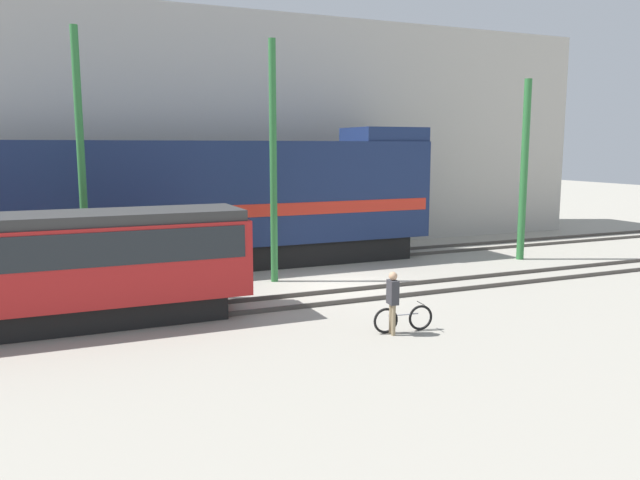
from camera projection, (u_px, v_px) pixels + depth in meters
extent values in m
plane|color=#9E998C|center=(338.00, 286.00, 22.17)|extent=(120.00, 120.00, 0.00)
cube|color=#47423D|center=(370.00, 299.00, 19.96)|extent=(60.00, 0.07, 0.14)
cube|color=#47423D|center=(351.00, 289.00, 21.26)|extent=(60.00, 0.07, 0.14)
cube|color=#47423D|center=(296.00, 264.00, 25.91)|extent=(60.00, 0.07, 0.14)
cube|color=#47423D|center=(284.00, 258.00, 27.22)|extent=(60.00, 0.07, 0.14)
cube|color=#B7B2A8|center=(244.00, 134.00, 31.67)|extent=(36.77, 6.00, 11.02)
cube|color=black|center=(198.00, 257.00, 24.96)|extent=(18.18, 2.55, 1.00)
cube|color=navy|center=(196.00, 194.00, 24.58)|extent=(19.76, 3.00, 4.12)
cube|color=red|center=(197.00, 209.00, 24.67)|extent=(19.37, 3.04, 0.50)
cube|color=navy|center=(384.00, 135.00, 27.52)|extent=(3.00, 2.85, 0.60)
cube|color=black|center=(37.00, 318.00, 16.74)|extent=(9.99, 2.00, 0.70)
cube|color=#B21E1E|center=(34.00, 266.00, 16.52)|extent=(11.35, 2.50, 2.14)
cube|color=#1E2328|center=(32.00, 247.00, 16.45)|extent=(10.90, 2.54, 0.90)
cube|color=#333333|center=(31.00, 220.00, 16.34)|extent=(11.12, 2.38, 0.30)
torus|color=black|center=(421.00, 318.00, 16.75)|extent=(0.70, 0.15, 0.69)
torus|color=black|center=(386.00, 321.00, 16.46)|extent=(0.70, 0.15, 0.69)
cylinder|color=#A5A5AD|center=(403.00, 315.00, 16.59)|extent=(0.86, 0.13, 0.04)
cylinder|color=#A5A5AD|center=(391.00, 314.00, 16.48)|extent=(0.03, 0.03, 0.31)
cylinder|color=#262626|center=(421.00, 303.00, 16.69)|extent=(0.07, 0.44, 0.02)
cylinder|color=#8C7A5B|center=(391.00, 319.00, 16.42)|extent=(0.11, 0.11, 0.82)
cylinder|color=#8C7A5B|center=(394.00, 320.00, 16.27)|extent=(0.11, 0.11, 0.82)
cube|color=#333338|center=(393.00, 292.00, 16.24)|extent=(0.26, 0.38, 0.64)
sphere|color=tan|center=(393.00, 276.00, 16.17)|extent=(0.22, 0.22, 0.22)
cylinder|color=#2D7238|center=(81.00, 166.00, 19.71)|extent=(0.24, 0.24, 8.60)
cylinder|color=#2D7238|center=(273.00, 163.00, 22.23)|extent=(0.26, 0.26, 8.62)
cylinder|color=#2D7238|center=(524.00, 171.00, 26.77)|extent=(0.32, 0.32, 7.72)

